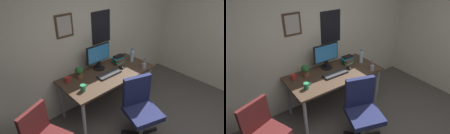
{
  "view_description": "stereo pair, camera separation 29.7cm",
  "coord_description": "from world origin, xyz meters",
  "views": [
    {
      "loc": [
        -1.75,
        -0.33,
        2.3
      ],
      "look_at": [
        0.0,
        1.59,
        0.88
      ],
      "focal_mm": 30.08,
      "sensor_mm": 36.0,
      "label": 1
    },
    {
      "loc": [
        -1.52,
        -0.52,
        2.3
      ],
      "look_at": [
        0.0,
        1.59,
        0.88
      ],
      "focal_mm": 30.08,
      "sensor_mm": 36.0,
      "label": 2
    }
  ],
  "objects": [
    {
      "name": "wall_back",
      "position": [
        -0.0,
        2.15,
        1.3
      ],
      "size": [
        4.4,
        0.1,
        2.6
      ],
      "color": "beige",
      "rests_on": "ground_plane"
    },
    {
      "name": "desk",
      "position": [
        0.0,
        1.69,
        0.65
      ],
      "size": [
        1.58,
        0.75,
        0.73
      ],
      "color": "#4C3828",
      "rests_on": "ground_plane"
    },
    {
      "name": "office_chair",
      "position": [
        -0.05,
        0.94,
        0.53
      ],
      "size": [
        0.58,
        0.6,
        0.95
      ],
      "color": "#1E234C",
      "rests_on": "ground_plane"
    },
    {
      "name": "monitor",
      "position": [
        -0.01,
        1.91,
        0.97
      ],
      "size": [
        0.46,
        0.2,
        0.43
      ],
      "color": "black",
      "rests_on": "desk"
    },
    {
      "name": "keyboard",
      "position": [
        -0.02,
        1.63,
        0.74
      ],
      "size": [
        0.43,
        0.15,
        0.03
      ],
      "color": "black",
      "rests_on": "desk"
    },
    {
      "name": "computer_mouse",
      "position": [
        0.28,
        1.66,
        0.75
      ],
      "size": [
        0.06,
        0.11,
        0.04
      ],
      "color": "black",
      "rests_on": "desk"
    },
    {
      "name": "water_bottle",
      "position": [
        0.61,
        1.72,
        0.83
      ],
      "size": [
        0.07,
        0.07,
        0.25
      ],
      "color": "silver",
      "rests_on": "desk"
    },
    {
      "name": "coffee_mug_near",
      "position": [
        -0.64,
        1.9,
        0.77
      ],
      "size": [
        0.11,
        0.07,
        0.09
      ],
      "color": "red",
      "rests_on": "desk"
    },
    {
      "name": "coffee_mug_far",
      "position": [
        -0.58,
        1.56,
        0.77
      ],
      "size": [
        0.12,
        0.08,
        0.09
      ],
      "color": "#2D8C59",
      "rests_on": "desk"
    },
    {
      "name": "potted_plant",
      "position": [
        -0.43,
        1.88,
        0.83
      ],
      "size": [
        0.13,
        0.13,
        0.19
      ],
      "color": "brown",
      "rests_on": "desk"
    },
    {
      "name": "pen_cup",
      "position": [
        0.56,
        1.39,
        0.78
      ],
      "size": [
        0.07,
        0.07,
        0.2
      ],
      "color": "#9EA0A5",
      "rests_on": "desk"
    },
    {
      "name": "book_stack_left",
      "position": [
        0.39,
        1.84,
        0.8
      ],
      "size": [
        0.23,
        0.16,
        0.14
      ],
      "color": "silver",
      "rests_on": "desk"
    }
  ]
}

